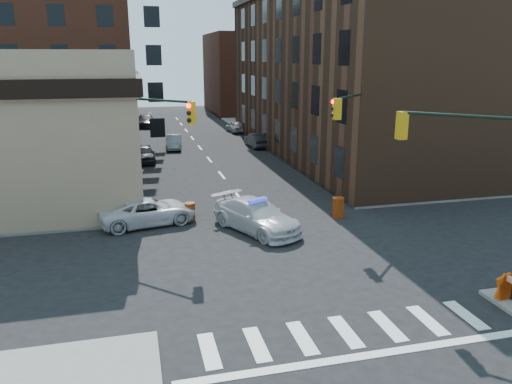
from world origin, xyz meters
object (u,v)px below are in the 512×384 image
police_car (257,216)px  pedestrian_b (54,210)px  pickup (148,211)px  parked_car_wnear (144,154)px  parked_car_wfar (174,142)px  barrel_road (338,208)px  pedestrian_a (75,199)px  parked_car_enear (257,140)px  barricade_nw_a (76,214)px  barrel_bank (190,212)px

police_car → pedestrian_b: pedestrian_b is taller
pickup → parked_car_wnear: (0.30, 16.51, 0.02)m
parked_car_wfar → barrel_road: (6.98, -23.48, -0.10)m
pickup → pedestrian_a: (-3.88, 2.26, 0.32)m
police_car → pickup: (-5.35, 2.41, -0.08)m
parked_car_wnear → parked_car_wfar: bearing=60.5°
pickup → parked_car_wfar: (3.30, 22.08, -0.04)m
pedestrian_b → parked_car_wnear: bearing=79.9°
parked_car_wfar → barrel_road: size_ratio=3.57×
parked_car_wfar → pedestrian_b: pedestrian_b is taller
parked_car_wfar → police_car: bearing=-78.6°
barrel_road → parked_car_enear: bearing=87.4°
parked_car_wfar → pickup: bearing=-91.9°
barricade_nw_a → police_car: bearing=-8.6°
barrel_road → parked_car_wnear: bearing=119.1°
barrel_road → police_car: bearing=-168.4°
police_car → parked_car_enear: 24.26m
parked_car_wnear → pedestrian_a: pedestrian_a is taller
pedestrian_a → parked_car_enear: bearing=88.9°
parked_car_enear → pedestrian_a: size_ratio=2.39×
pickup → parked_car_wfar: bearing=-20.5°
barrel_bank → barrel_road: bearing=-10.4°
parked_car_enear → barrel_road: parked_car_enear is taller
parked_car_wnear → barricade_nw_a: size_ratio=3.49×
parked_car_wnear → pedestrian_b: 16.49m
parked_car_wfar → barrel_bank: 22.03m
barrel_road → barrel_bank: bearing=169.6°
parked_car_enear → pedestrian_b: size_ratio=2.73×
parked_car_enear → pickup: bearing=58.8°
barricade_nw_a → parked_car_wfar: bearing=82.5°
pickup → parked_car_wfar: pickup is taller
parked_car_wfar → barricade_nw_a: size_ratio=3.31×
pickup → barrel_road: bearing=-109.7°
pedestrian_b → barrel_road: 15.22m
parked_car_wfar → barrel_road: bearing=-66.8°
parked_car_wnear → pedestrian_b: size_ratio=2.78×
barrel_bank → parked_car_wfar: bearing=87.2°
parked_car_wnear → parked_car_wfar: size_ratio=1.05×
barrel_bank → barricade_nw_a: 5.97m
police_car → barrel_road: size_ratio=4.78×
barrel_road → barricade_nw_a: bearing=171.3°
pedestrian_a → barricade_nw_a: size_ratio=1.44×
pickup → parked_car_enear: (11.30, 21.11, -0.02)m
barrel_bank → barricade_nw_a: (-5.93, 0.67, 0.11)m
barrel_bank → barricade_nw_a: barricade_nw_a is taller
pickup → parked_car_wnear: 16.51m
pickup → barrel_road: 10.38m
parked_car_wnear → barrel_bank: size_ratio=4.30×
parked_car_enear → police_car: bearing=72.7°
pickup → barrel_bank: size_ratio=5.13×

